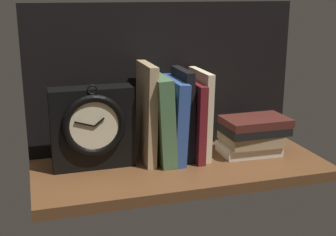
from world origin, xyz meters
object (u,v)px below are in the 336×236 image
Objects in this scene: book_maroon_dawkins at (192,119)px; framed_clock at (93,127)px; book_tan_shortstories at (146,113)px; book_green_romantic at (159,118)px; book_blue_modern at (173,119)px; book_cream_twain at (200,113)px; book_stack_side at (252,134)px; book_black_skeptic at (183,114)px.

book_maroon_dawkins is 0.94× the size of framed_clock.
book_tan_shortstories reaches higher than book_green_romantic.
book_green_romantic reaches higher than book_maroon_dawkins.
book_blue_modern is 7.18cm from book_cream_twain.
book_cream_twain reaches higher than book_stack_side.
book_black_skeptic is at bearing 170.75° from book_stack_side.
book_tan_shortstories is 1.11× the size of book_cream_twain.
book_green_romantic is 1.03× the size of framed_clock.
book_green_romantic reaches higher than book_blue_modern.
framed_clock is 1.20× the size of book_stack_side.
book_tan_shortstories is 13.85cm from book_cream_twain.
book_green_romantic reaches higher than book_stack_side.
book_blue_modern reaches higher than book_maroon_dawkins.
book_blue_modern is 0.92× the size of book_cream_twain.
book_green_romantic is 1.24× the size of book_stack_side.
book_green_romantic is 8.53cm from book_maroon_dawkins.
book_cream_twain is at bearing 0.00° from book_green_romantic.
book_cream_twain is 14.77cm from book_stack_side.
book_tan_shortstories is at bearing 3.82° from framed_clock.
book_black_skeptic is (9.38, 0.00, -0.88)cm from book_tan_shortstories.
book_green_romantic is at bearing -0.00° from book_tan_shortstories.
framed_clock is at bearing -177.46° from book_blue_modern.
book_blue_modern is 0.90× the size of book_black_skeptic.
book_tan_shortstories is at bearing 180.00° from book_green_romantic.
book_maroon_dawkins is (11.66, 0.00, -2.40)cm from book_tan_shortstories.
book_blue_modern is 1.17× the size of book_stack_side.
book_black_skeptic reaches higher than book_cream_twain.
book_blue_modern is 19.89cm from framed_clock.
book_maroon_dawkins is at bearing 169.41° from book_stack_side.
book_tan_shortstories reaches higher than book_black_skeptic.
book_blue_modern is at bearing 2.54° from framed_clock.
book_blue_modern is 0.97× the size of framed_clock.
book_stack_side is (40.23, -1.99, -4.88)cm from framed_clock.
book_cream_twain reaches higher than book_blue_modern.
book_tan_shortstories is 3.50cm from book_green_romantic.
book_stack_side is at bearing -6.87° from book_green_romantic.
book_green_romantic is 24.67cm from book_stack_side.
framed_clock is at bearing -176.18° from book_tan_shortstories.
book_cream_twain is at bearing 0.00° from book_black_skeptic.
book_blue_modern is at bearing 180.00° from book_maroon_dawkins.
book_green_romantic is at bearing 173.13° from book_stack_side.
framed_clock is at bearing 177.16° from book_stack_side.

